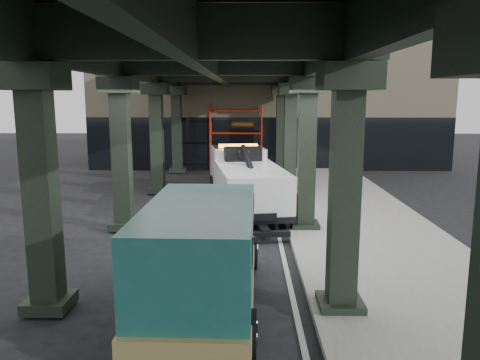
{
  "coord_description": "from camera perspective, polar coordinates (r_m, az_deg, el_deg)",
  "views": [
    {
      "loc": [
        0.7,
        -13.02,
        4.36
      ],
      "look_at": [
        0.45,
        2.05,
        1.7
      ],
      "focal_mm": 35.0,
      "sensor_mm": 36.0,
      "label": 1
    }
  ],
  "objects": [
    {
      "name": "building",
      "position": [
        33.04,
        3.25,
        9.38
      ],
      "size": [
        22.0,
        10.0,
        8.0
      ],
      "primitive_type": "cube",
      "color": "#C6B793",
      "rests_on": "ground"
    },
    {
      "name": "scaffolding",
      "position": [
        27.76,
        -0.5,
        5.36
      ],
      "size": [
        3.08,
        0.88,
        4.0
      ],
      "color": "red",
      "rests_on": "ground"
    },
    {
      "name": "viaduct",
      "position": [
        15.1,
        -3.32,
        14.18
      ],
      "size": [
        7.4,
        32.0,
        6.4
      ],
      "color": "black",
      "rests_on": "ground"
    },
    {
      "name": "ground",
      "position": [
        13.75,
        -2.03,
        -8.49
      ],
      "size": [
        90.0,
        90.0,
        0.0
      ],
      "primitive_type": "plane",
      "color": "black",
      "rests_on": "ground"
    },
    {
      "name": "tow_truck",
      "position": [
        18.4,
        0.5,
        0.25
      ],
      "size": [
        3.27,
        7.97,
        2.54
      ],
      "rotation": [
        0.0,
        0.0,
        0.16
      ],
      "color": "black",
      "rests_on": "ground"
    },
    {
      "name": "lane_stripe",
      "position": [
        15.67,
        4.61,
        -6.15
      ],
      "size": [
        0.12,
        38.0,
        0.01
      ],
      "primitive_type": "cube",
      "color": "silver",
      "rests_on": "ground"
    },
    {
      "name": "towed_van",
      "position": [
        9.74,
        -4.64,
        -8.71
      ],
      "size": [
        2.4,
        5.74,
        2.31
      ],
      "rotation": [
        0.0,
        0.0,
        -0.02
      ],
      "color": "#134542",
      "rests_on": "ground"
    },
    {
      "name": "sidewalk",
      "position": [
        16.07,
        14.67,
        -5.78
      ],
      "size": [
        5.0,
        40.0,
        0.15
      ],
      "primitive_type": "cube",
      "color": "gray",
      "rests_on": "ground"
    }
  ]
}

